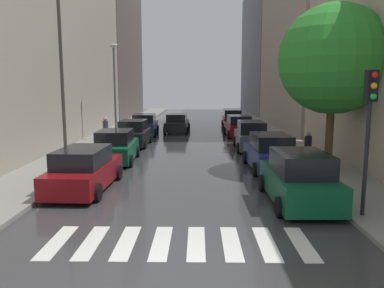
{
  "coord_description": "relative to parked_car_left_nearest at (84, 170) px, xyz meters",
  "views": [
    {
      "loc": [
        0.49,
        -7.6,
        3.98
      ],
      "look_at": [
        0.14,
        14.33,
        0.66
      ],
      "focal_mm": 35.59,
      "sensor_mm": 36.0,
      "label": 1
    }
  ],
  "objects": [
    {
      "name": "building_right_far",
      "position": [
        14.91,
        43.03,
        8.31
      ],
      "size": [
        6.0,
        20.62,
        18.17
      ],
      "primitive_type": "cube",
      "color": "slate",
      "rests_on": "ground"
    },
    {
      "name": "building_left_far",
      "position": [
        -7.09,
        35.37,
        11.15
      ],
      "size": [
        6.0,
        17.86,
        23.85
      ],
      "primitive_type": "cube",
      "color": "#564C47",
      "rests_on": "ground"
    },
    {
      "name": "sidewalk_right",
      "position": [
        10.41,
        17.28,
        -0.7
      ],
      "size": [
        3.0,
        72.0,
        0.15
      ],
      "primitive_type": "cube",
      "color": "gray",
      "rests_on": "ground"
    },
    {
      "name": "parked_car_left_nearest",
      "position": [
        0.0,
        0.0,
        0.0
      ],
      "size": [
        2.17,
        4.82,
        1.66
      ],
      "rotation": [
        0.0,
        0.0,
        1.54
      ],
      "color": "maroon",
      "rests_on": "ground"
    },
    {
      "name": "ground_plane",
      "position": [
        3.91,
        17.28,
        -0.8
      ],
      "size": [
        28.0,
        72.0,
        0.04
      ],
      "primitive_type": "cube",
      "color": "#353538"
    },
    {
      "name": "parked_car_left_second",
      "position": [
        0.04,
        5.49,
        0.02
      ],
      "size": [
        2.22,
        4.28,
        1.72
      ],
      "rotation": [
        0.0,
        0.0,
        1.6
      ],
      "color": "#0C4C2D",
      "rests_on": "ground"
    },
    {
      "name": "parked_car_right_fifth",
      "position": [
        7.7,
        22.25,
        0.06
      ],
      "size": [
        2.09,
        4.37,
        1.81
      ],
      "rotation": [
        0.0,
        0.0,
        1.54
      ],
      "color": "maroon",
      "rests_on": "ground"
    },
    {
      "name": "parked_car_right_third",
      "position": [
        7.77,
        9.7,
        0.06
      ],
      "size": [
        2.08,
        4.5,
        1.82
      ],
      "rotation": [
        0.0,
        0.0,
        1.55
      ],
      "color": "#474C51",
      "rests_on": "ground"
    },
    {
      "name": "lamp_post_left",
      "position": [
        -1.64,
        13.37,
        3.32
      ],
      "size": [
        0.6,
        0.28,
        6.85
      ],
      "color": "#595B60",
      "rests_on": "sidewalk_left"
    },
    {
      "name": "street_tree_right",
      "position": [
        10.58,
        3.52,
        4.42
      ],
      "size": [
        5.02,
        5.02,
        7.57
      ],
      "color": "#513823",
      "rests_on": "sidewalk_right"
    },
    {
      "name": "parked_car_left_fourth",
      "position": [
        -0.06,
        17.13,
        0.03
      ],
      "size": [
        2.23,
        4.43,
        1.73
      ],
      "rotation": [
        0.0,
        0.0,
        1.6
      ],
      "color": "navy",
      "rests_on": "ground"
    },
    {
      "name": "car_midroad",
      "position": [
        2.55,
        19.0,
        -0.02
      ],
      "size": [
        2.21,
        4.51,
        1.63
      ],
      "rotation": [
        0.0,
        0.0,
        1.53
      ],
      "color": "black",
      "rests_on": "ground"
    },
    {
      "name": "parked_car_left_third",
      "position": [
        0.06,
        11.09,
        0.04
      ],
      "size": [
        2.1,
        4.27,
        1.76
      ],
      "rotation": [
        0.0,
        0.0,
        1.56
      ],
      "color": "black",
      "rests_on": "ground"
    },
    {
      "name": "sidewalk_left",
      "position": [
        -2.59,
        17.28,
        -0.7
      ],
      "size": [
        3.0,
        72.0,
        0.15
      ],
      "primitive_type": "cube",
      "color": "gray",
      "rests_on": "ground"
    },
    {
      "name": "crosswalk_stripes",
      "position": [
        3.91,
        -5.05,
        -0.77
      ],
      "size": [
        6.75,
        2.2,
        0.01
      ],
      "color": "silver",
      "rests_on": "ground"
    },
    {
      "name": "parked_car_right_nearest",
      "position": [
        7.86,
        -1.6,
        0.06
      ],
      "size": [
        2.17,
        4.47,
        1.81
      ],
      "rotation": [
        0.0,
        0.0,
        1.58
      ],
      "color": "#0C4C2D",
      "rests_on": "ground"
    },
    {
      "name": "parked_car_right_fourth",
      "position": [
        7.65,
        16.15,
        0.01
      ],
      "size": [
        2.25,
        4.25,
        1.7
      ],
      "rotation": [
        0.0,
        0.0,
        1.62
      ],
      "color": "maroon",
      "rests_on": "ground"
    },
    {
      "name": "parked_car_right_second",
      "position": [
        7.87,
        3.76,
        0.03
      ],
      "size": [
        2.21,
        4.51,
        1.75
      ],
      "rotation": [
        0.0,
        0.0,
        1.6
      ],
      "color": "navy",
      "rests_on": "ground"
    },
    {
      "name": "building_right_mid",
      "position": [
        14.91,
        22.85,
        10.84
      ],
      "size": [
        6.0,
        18.87,
        23.24
      ],
      "primitive_type": "cube",
      "color": "#9E9384",
      "rests_on": "ground"
    },
    {
      "name": "pedestrian_near_tree",
      "position": [
        10.02,
        4.96,
        0.18
      ],
      "size": [
        0.36,
        0.36,
        1.57
      ],
      "rotation": [
        0.0,
        0.0,
        5.47
      ],
      "color": "gray",
      "rests_on": "sidewalk_right"
    },
    {
      "name": "pedestrian_foreground",
      "position": [
        -1.87,
        11.18,
        0.33
      ],
      "size": [
        0.36,
        0.36,
        1.81
      ],
      "rotation": [
        0.0,
        0.0,
        4.38
      ],
      "color": "brown",
      "rests_on": "sidewalk_left"
    },
    {
      "name": "traffic_light_right_corner",
      "position": [
        9.36,
        -3.24,
        2.51
      ],
      "size": [
        0.3,
        0.42,
        4.3
      ],
      "color": "black",
      "rests_on": "sidewalk_right"
    }
  ]
}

